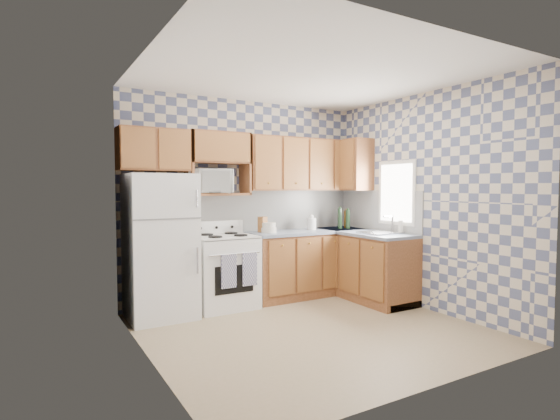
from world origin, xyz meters
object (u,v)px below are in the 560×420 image
Objects in this scene: electric_kettle at (312,224)px; stove_body at (224,272)px; microwave at (211,181)px; refrigerator at (160,246)px.

stove_body is at bearing -178.70° from electric_kettle.
microwave is 3.31× the size of electric_kettle.
electric_kettle is at bearing 13.74° from microwave.
refrigerator is at bearing -147.59° from microwave.
microwave is (-0.11, 0.15, 1.15)m from stove_body.
refrigerator is 1.87× the size of stove_body.
stove_body is 1.47m from electric_kettle.
refrigerator is 1.05m from microwave.
refrigerator is 10.07× the size of electric_kettle.
stove_body is 5.40× the size of electric_kettle.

